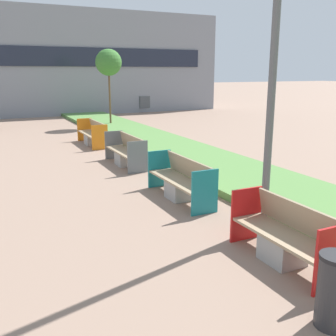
# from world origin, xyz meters

# --- Properties ---
(planter_grass_strip) EXTENTS (2.80, 120.00, 0.18)m
(planter_grass_strip) POSITION_xyz_m (3.20, 12.00, 0.09)
(planter_grass_strip) COLOR #568442
(planter_grass_strip) RESTS_ON ground
(building_backdrop) EXTENTS (18.97, 8.45, 6.85)m
(building_backdrop) POSITION_xyz_m (4.00, 33.28, 3.42)
(building_backdrop) COLOR gray
(building_backdrop) RESTS_ON ground
(bench_red_frame) EXTENTS (0.65, 1.92, 0.94)m
(bench_red_frame) POSITION_xyz_m (0.94, 7.13, 0.36)
(bench_red_frame) COLOR #9E9B96
(bench_red_frame) RESTS_ON ground
(bench_teal_frame) EXTENTS (0.65, 2.28, 0.94)m
(bench_teal_frame) POSITION_xyz_m (0.94, 10.58, 0.37)
(bench_teal_frame) COLOR #9E9B96
(bench_teal_frame) RESTS_ON ground
(bench_grey_frame) EXTENTS (0.65, 2.21, 0.94)m
(bench_grey_frame) POSITION_xyz_m (0.94, 14.29, 0.37)
(bench_grey_frame) COLOR #9E9B96
(bench_grey_frame) RESTS_ON ground
(bench_orange_frame) EXTENTS (0.65, 2.32, 0.94)m
(bench_orange_frame) POSITION_xyz_m (0.94, 18.21, 0.37)
(bench_orange_frame) COLOR #9E9B96
(bench_orange_frame) RESTS_ON ground
(litter_bin) EXTENTS (0.41, 0.41, 0.90)m
(litter_bin) POSITION_xyz_m (0.33, 5.65, 0.45)
(litter_bin) COLOR #2D2D30
(litter_bin) RESTS_ON ground
(street_lamp_post) EXTENTS (0.24, 0.44, 6.97)m
(street_lamp_post) POSITION_xyz_m (1.55, 8.37, 3.86)
(street_lamp_post) COLOR #56595B
(street_lamp_post) RESTS_ON ground
(sapling_tree_far) EXTENTS (1.36, 1.36, 3.99)m
(sapling_tree_far) POSITION_xyz_m (3.23, 23.06, 3.29)
(sapling_tree_far) COLOR brown
(sapling_tree_far) RESTS_ON ground
(parked_car_distant) EXTENTS (4.41, 2.33, 1.86)m
(parked_car_distant) POSITION_xyz_m (9.27, 30.16, 0.91)
(parked_car_distant) COLOR #474C51
(parked_car_distant) RESTS_ON ground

